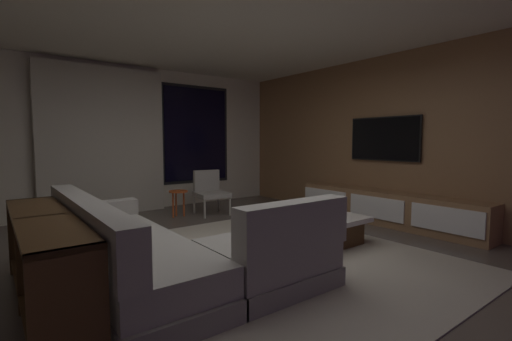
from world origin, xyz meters
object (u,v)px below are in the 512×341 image
at_px(book_stack_on_coffee_table, 313,217).
at_px(side_stool, 178,195).
at_px(console_table_behind_couch, 45,257).
at_px(mounted_tv, 384,139).
at_px(coffee_table, 308,228).
at_px(accent_chair_near_window, 210,190).
at_px(sectional_couch, 164,254).
at_px(media_console, 387,209).

xyz_separation_m(book_stack_on_coffee_table, side_stool, (-0.56, 2.64, -0.01)).
distance_m(side_stool, console_table_behind_couch, 3.36).
xyz_separation_m(book_stack_on_coffee_table, console_table_behind_couch, (-2.82, 0.16, 0.03)).
bearing_deg(mounted_tv, book_stack_on_coffee_table, -170.50).
bearing_deg(coffee_table, accent_chair_near_window, 91.93).
relative_size(sectional_couch, accent_chair_near_window, 3.21).
distance_m(sectional_couch, coffee_table, 2.02).
xyz_separation_m(coffee_table, side_stool, (-0.66, 2.46, 0.19)).
bearing_deg(mounted_tv, sectional_couch, -175.52).
xyz_separation_m(accent_chair_near_window, mounted_tv, (1.97, -2.23, 0.92)).
bearing_deg(side_stool, media_console, -46.62).
distance_m(sectional_couch, console_table_behind_couch, 0.93).
distance_m(sectional_couch, media_console, 3.72).
distance_m(book_stack_on_coffee_table, side_stool, 2.70).
xyz_separation_m(sectional_couch, coffee_table, (2.01, 0.15, -0.10)).
height_order(coffee_table, side_stool, side_stool).
bearing_deg(side_stool, console_table_behind_couch, -132.30).
bearing_deg(console_table_behind_couch, sectional_couch, -8.17).
relative_size(coffee_table, console_table_behind_couch, 0.55).
xyz_separation_m(sectional_couch, media_console, (3.72, 0.11, -0.04)).
relative_size(side_stool, mounted_tv, 0.37).
bearing_deg(accent_chair_near_window, book_stack_on_coffee_table, -90.46).
xyz_separation_m(sectional_couch, book_stack_on_coffee_table, (1.91, -0.03, 0.09)).
xyz_separation_m(accent_chair_near_window, media_console, (1.79, -2.43, -0.18)).
height_order(sectional_couch, accent_chair_near_window, sectional_couch).
xyz_separation_m(coffee_table, mounted_tv, (1.89, 0.15, 1.16)).
distance_m(accent_chair_near_window, console_table_behind_couch, 3.72).
distance_m(accent_chair_near_window, media_console, 3.02).
relative_size(accent_chair_near_window, mounted_tv, 0.63).
bearing_deg(accent_chair_near_window, media_console, -53.62).
height_order(book_stack_on_coffee_table, media_console, media_console).
bearing_deg(mounted_tv, console_table_behind_couch, -177.92).
height_order(accent_chair_near_window, console_table_behind_couch, accent_chair_near_window).
xyz_separation_m(coffee_table, accent_chair_near_window, (-0.08, 2.38, 0.25)).
bearing_deg(coffee_table, sectional_couch, -175.62).
relative_size(media_console, mounted_tv, 2.52).
relative_size(sectional_couch, book_stack_on_coffee_table, 8.82).
distance_m(book_stack_on_coffee_table, accent_chair_near_window, 2.56).
height_order(book_stack_on_coffee_table, accent_chair_near_window, accent_chair_near_window).
bearing_deg(accent_chair_near_window, sectional_couch, -127.29).
relative_size(side_stool, media_console, 0.15).
bearing_deg(side_stool, mounted_tv, -42.17).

